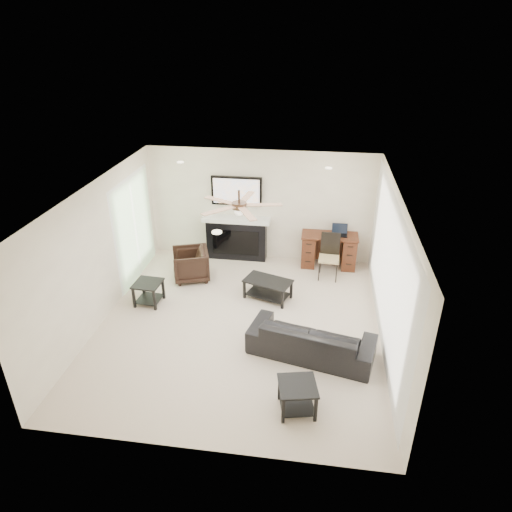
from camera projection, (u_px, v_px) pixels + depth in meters
The scene contains 10 objects.
room_shell at pixel (251, 239), 7.51m from camera, with size 5.50×5.54×2.52m.
sofa at pixel (311, 339), 7.37m from camera, with size 2.02×0.79×0.59m, color black.
armchair at pixel (191, 264), 9.57m from camera, with size 0.71×0.73×0.67m, color black.
coffee_table at pixel (268, 289), 8.93m from camera, with size 0.90×0.50×0.40m, color black.
end_table_near at pixel (297, 397), 6.32m from camera, with size 0.52×0.52×0.45m, color black.
end_table_left at pixel (149, 293), 8.77m from camera, with size 0.50×0.50×0.45m, color black.
fireplace_unit at pixel (236, 220), 10.14m from camera, with size 1.52×0.34×1.91m, color black.
desk at pixel (329, 250), 10.06m from camera, with size 1.22×0.56×0.76m, color #3B160E.
desk_chair at pixel (329, 257), 9.53m from camera, with size 0.42×0.44×0.97m, color black.
laptop at pixel (340, 231), 9.80m from camera, with size 0.33×0.24×0.23m, color black.
Camera 1 is at (1.24, -6.66, 4.85)m, focal length 32.00 mm.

